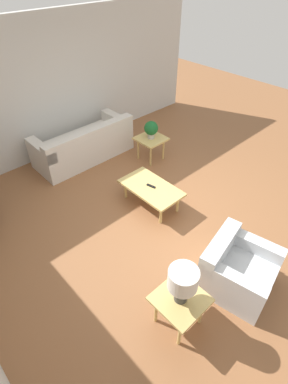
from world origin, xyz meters
TOP-DOWN VIEW (x-y plane):
  - ground_plane at (0.00, 0.00)m, footprint 14.00×14.00m
  - wall_right at (3.06, 0.00)m, footprint 0.12×7.20m
  - sofa at (2.35, -0.05)m, footprint 0.86×2.04m
  - armchair at (-1.58, 0.27)m, footprint 0.98×0.99m
  - coffee_table at (0.33, -0.04)m, footprint 1.08×0.61m
  - side_table_plant at (1.38, -1.04)m, footprint 0.55×0.55m
  - side_table_lamp at (-1.43, 1.22)m, footprint 0.55×0.55m
  - potted_plant at (1.38, -1.04)m, footprint 0.28×0.28m
  - table_lamp at (-1.43, 1.22)m, footprint 0.33×0.33m
  - remote_control at (0.34, -0.04)m, footprint 0.16×0.07m

SIDE VIEW (x-z plane):
  - ground_plane at x=0.00m, z-range 0.00..0.00m
  - armchair at x=-1.58m, z-range -0.06..0.64m
  - sofa at x=2.35m, z-range -0.09..0.69m
  - coffee_table at x=0.33m, z-range 0.15..0.53m
  - remote_control at x=0.34m, z-range 0.38..0.40m
  - side_table_plant at x=1.38m, z-range 0.18..0.68m
  - side_table_lamp at x=-1.43m, z-range 0.18..0.68m
  - potted_plant at x=1.38m, z-range 0.53..0.89m
  - table_lamp at x=-1.43m, z-range 0.58..1.08m
  - wall_right at x=3.06m, z-range 0.00..2.70m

